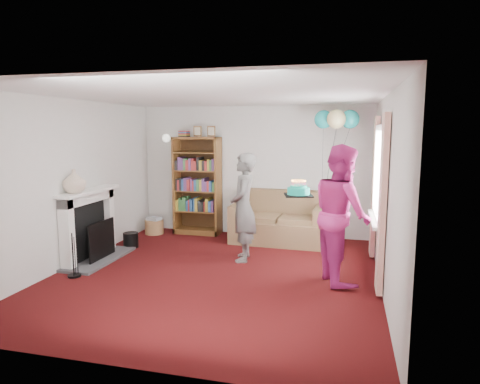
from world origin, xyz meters
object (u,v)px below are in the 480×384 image
(bookcase, at_px, (198,186))
(sofa, at_px, (281,223))
(person_striped, at_px, (243,207))
(person_magenta, at_px, (342,214))
(birthday_cake, at_px, (298,191))

(bookcase, height_order, sofa, bookcase)
(bookcase, xyz_separation_m, sofa, (1.69, -0.23, -0.59))
(person_striped, bearing_deg, person_magenta, 58.53)
(bookcase, height_order, birthday_cake, bookcase)
(person_magenta, bearing_deg, bookcase, 31.63)
(person_striped, bearing_deg, bookcase, -149.67)
(bookcase, relative_size, birthday_cake, 5.54)
(sofa, bearing_deg, person_striped, -104.65)
(person_striped, distance_m, birthday_cake, 1.02)
(person_magenta, relative_size, birthday_cake, 4.88)
(sofa, distance_m, person_striped, 1.45)
(sofa, xyz_separation_m, person_magenta, (1.10, -1.89, 0.59))
(bookcase, distance_m, sofa, 1.81)
(person_magenta, xyz_separation_m, birthday_cake, (-0.61, 0.23, 0.25))
(person_striped, height_order, birthday_cake, person_striped)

